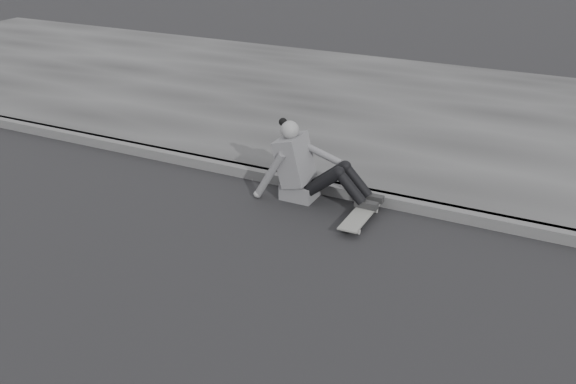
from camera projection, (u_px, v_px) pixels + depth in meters
name	position (u px, v px, depth m)	size (l,w,h in m)	color
ground	(272.00, 340.00, 4.80)	(80.00, 80.00, 0.00)	black
curb	(384.00, 199.00, 6.87)	(24.00, 0.16, 0.12)	#4D4D4D
sidewalk	(452.00, 119.00, 9.32)	(24.00, 6.00, 0.12)	#353535
skateboard	(361.00, 215.00, 6.50)	(0.20, 0.78, 0.09)	gray
seated_woman	(306.00, 168.00, 6.87)	(1.38, 0.46, 0.88)	#58585A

